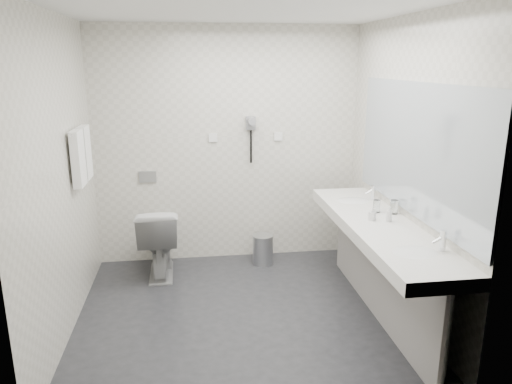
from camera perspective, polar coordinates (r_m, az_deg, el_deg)
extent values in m
plane|color=#242428|center=(4.34, -1.74, -14.12)|extent=(2.80, 2.80, 0.00)
plane|color=silver|center=(3.80, -2.06, 20.88)|extent=(2.80, 2.80, 0.00)
plane|color=beige|center=(5.15, -3.43, 5.41)|extent=(2.80, 0.00, 2.80)
plane|color=beige|center=(2.64, 1.12, -4.08)|extent=(2.80, 0.00, 2.80)
plane|color=beige|center=(3.99, -22.31, 1.41)|extent=(0.00, 2.60, 2.60)
plane|color=beige|center=(4.26, 17.21, 2.68)|extent=(0.00, 2.60, 2.60)
cube|color=silver|center=(4.09, 14.39, -4.16)|extent=(0.55, 2.20, 0.10)
cube|color=#999390|center=(4.26, 14.32, -9.55)|extent=(0.03, 2.15, 0.75)
cylinder|color=silver|center=(3.45, 21.49, -16.42)|extent=(0.06, 0.06, 0.75)
cylinder|color=silver|center=(5.17, 10.35, -4.83)|extent=(0.06, 0.06, 0.75)
cube|color=#B2BCC6|center=(4.04, 18.42, 4.83)|extent=(0.02, 2.20, 1.05)
ellipsoid|color=white|center=(3.53, 18.37, -7.03)|extent=(0.40, 0.31, 0.05)
ellipsoid|color=white|center=(4.66, 11.45, -1.16)|extent=(0.40, 0.31, 0.05)
cylinder|color=silver|center=(3.58, 21.30, -5.40)|extent=(0.04, 0.04, 0.15)
cylinder|color=silver|center=(4.70, 13.75, -0.01)|extent=(0.04, 0.04, 0.15)
imported|color=silver|center=(4.09, 13.65, -2.57)|extent=(0.07, 0.07, 0.11)
imported|color=silver|center=(4.10, 15.54, -2.54)|extent=(0.06, 0.06, 0.13)
cylinder|color=silver|center=(4.32, 16.07, -1.72)|extent=(0.09, 0.09, 0.12)
cylinder|color=silver|center=(4.32, 14.13, -1.63)|extent=(0.07, 0.07, 0.11)
imported|color=white|center=(5.01, -11.45, -5.65)|extent=(0.42, 0.73, 0.73)
cube|color=#B2B5BA|center=(5.20, -12.74, 1.78)|extent=(0.18, 0.02, 0.12)
cylinder|color=#B2B5BA|center=(5.23, 0.81, -6.91)|extent=(0.26, 0.26, 0.31)
cylinder|color=#B2B5BA|center=(5.17, 0.82, -5.24)|extent=(0.22, 0.22, 0.02)
cylinder|color=silver|center=(4.45, -20.39, 6.86)|extent=(0.02, 0.62, 0.02)
cube|color=white|center=(4.35, -20.38, 3.74)|extent=(0.07, 0.24, 0.48)
cube|color=white|center=(4.62, -19.67, 4.43)|extent=(0.07, 0.24, 0.48)
cube|color=gray|center=(5.11, -0.63, 8.19)|extent=(0.10, 0.04, 0.14)
cylinder|color=gray|center=(5.04, -0.53, 8.43)|extent=(0.08, 0.14, 0.08)
cylinder|color=black|center=(5.13, -0.60, 5.40)|extent=(0.02, 0.02, 0.35)
cube|color=white|center=(5.11, -5.13, 6.44)|extent=(0.09, 0.02, 0.09)
cube|color=white|center=(5.20, 2.66, 6.62)|extent=(0.09, 0.02, 0.09)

